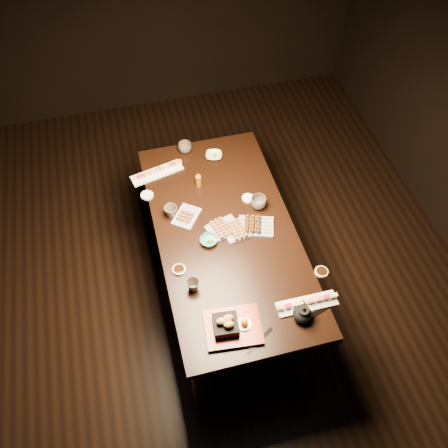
{
  "coord_description": "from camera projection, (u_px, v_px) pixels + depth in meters",
  "views": [
    {
      "loc": [
        -0.41,
        -1.87,
        3.35
      ],
      "look_at": [
        0.1,
        0.11,
        0.77
      ],
      "focal_mm": 40.0,
      "sensor_mm": 36.0,
      "label": 1
    }
  ],
  "objects": [
    {
      "name": "sushi_platter_far",
      "position": [
        157.0,
        171.0,
        3.59
      ],
      "size": [
        0.4,
        0.19,
        0.05
      ],
      "primitive_type": null,
      "rotation": [
        0.0,
        0.0,
        3.38
      ],
      "color": "white",
      "rests_on": "dining_table"
    },
    {
      "name": "sushi_platter_near",
      "position": [
        307.0,
        302.0,
        2.92
      ],
      "size": [
        0.37,
        0.1,
        0.04
      ],
      "primitive_type": null,
      "rotation": [
        0.0,
        0.0,
        -0.01
      ],
      "color": "white",
      "rests_on": "dining_table"
    },
    {
      "name": "edamame_bowl_green",
      "position": [
        209.0,
        241.0,
        3.21
      ],
      "size": [
        0.13,
        0.13,
        0.04
      ],
      "primitive_type": "imported",
      "rotation": [
        0.0,
        0.0,
        0.11
      ],
      "color": "#2C8771",
      "rests_on": "dining_table"
    },
    {
      "name": "teapot",
      "position": [
        303.0,
        313.0,
        2.84
      ],
      "size": [
        0.14,
        0.14,
        0.11
      ],
      "primitive_type": null,
      "rotation": [
        0.0,
        0.0,
        -0.07
      ],
      "color": "black",
      "rests_on": "dining_table"
    },
    {
      "name": "yakitori_plate_center",
      "position": [
        223.0,
        227.0,
        3.27
      ],
      "size": [
        0.24,
        0.2,
        0.05
      ],
      "primitive_type": null,
      "rotation": [
        0.0,
        0.0,
        0.28
      ],
      "color": "#828EB6",
      "rests_on": "dining_table"
    },
    {
      "name": "sauce_dish_east",
      "position": [
        248.0,
        198.0,
        3.45
      ],
      "size": [
        0.09,
        0.09,
        0.01
      ],
      "primitive_type": "cylinder",
      "rotation": [
        0.0,
        0.0,
        0.09
      ],
      "color": "white",
      "rests_on": "dining_table"
    },
    {
      "name": "edamame_bowl_cream",
      "position": [
        214.0,
        156.0,
        3.7
      ],
      "size": [
        0.14,
        0.14,
        0.03
      ],
      "primitive_type": "imported",
      "rotation": [
        0.0,
        0.0,
        -0.24
      ],
      "color": "beige",
      "rests_on": "dining_table"
    },
    {
      "name": "teacup_near_left",
      "position": [
        193.0,
        285.0,
        2.98
      ],
      "size": [
        0.11,
        0.11,
        0.08
      ],
      "primitive_type": "imported",
      "rotation": [
        0.0,
        0.0,
        0.54
      ],
      "color": "#494038",
      "rests_on": "dining_table"
    },
    {
      "name": "sauce_dish_west",
      "position": [
        179.0,
        270.0,
        3.08
      ],
      "size": [
        0.09,
        0.09,
        0.01
      ],
      "primitive_type": "cylinder",
      "rotation": [
        0.0,
        0.0,
        0.09
      ],
      "color": "white",
      "rests_on": "dining_table"
    },
    {
      "name": "sauce_dish_se",
      "position": [
        321.0,
        272.0,
        3.07
      ],
      "size": [
        0.11,
        0.11,
        0.01
      ],
      "primitive_type": "cylinder",
      "rotation": [
        0.0,
        0.0,
        0.53
      ],
      "color": "white",
      "rests_on": "dining_table"
    },
    {
      "name": "teacup_mid_right",
      "position": [
        258.0,
        203.0,
        3.38
      ],
      "size": [
        0.14,
        0.14,
        0.09
      ],
      "primitive_type": "imported",
      "rotation": [
        0.0,
        0.0,
        0.38
      ],
      "color": "#494038",
      "rests_on": "dining_table"
    },
    {
      "name": "teacup_far_right",
      "position": [
        185.0,
        147.0,
        3.72
      ],
      "size": [
        0.12,
        0.12,
        0.08
      ],
      "primitive_type": "imported",
      "rotation": [
        0.0,
        0.0,
        0.24
      ],
      "color": "#494038",
      "rests_on": "dining_table"
    },
    {
      "name": "tempura_tray",
      "position": [
        233.0,
        324.0,
        2.8
      ],
      "size": [
        0.34,
        0.29,
        0.12
      ],
      "primitive_type": null,
      "rotation": [
        0.0,
        0.0,
        -0.1
      ],
      "color": "black",
      "rests_on": "dining_table"
    },
    {
      "name": "teacup_far_left",
      "position": [
        171.0,
        211.0,
        3.33
      ],
      "size": [
        0.12,
        0.12,
        0.08
      ],
      "primitive_type": "imported",
      "rotation": [
        0.0,
        0.0,
        0.51
      ],
      "color": "#494038",
      "rests_on": "dining_table"
    },
    {
      "name": "yakitori_plate_left",
      "position": [
        186.0,
        215.0,
        3.33
      ],
      "size": [
        0.23,
        0.24,
        0.05
      ],
      "primitive_type": null,
      "rotation": [
        0.0,
        0.0,
        0.93
      ],
      "color": "#828EB6",
      "rests_on": "dining_table"
    },
    {
      "name": "chopsticks_near",
      "position": [
        260.0,
        341.0,
        2.79
      ],
      "size": [
        0.19,
        0.13,
        0.01
      ],
      "primitive_type": null,
      "rotation": [
        0.0,
        0.0,
        0.57
      ],
      "color": "black",
      "rests_on": "dining_table"
    },
    {
      "name": "condiment_bottle",
      "position": [
        198.0,
        180.0,
        3.48
      ],
      "size": [
        0.05,
        0.05,
        0.12
      ],
      "primitive_type": "cylinder",
      "rotation": [
        0.0,
        0.0,
        0.19
      ],
      "color": "brown",
      "rests_on": "dining_table"
    },
    {
      "name": "chopsticks_se",
      "position": [
        318.0,
        312.0,
        2.9
      ],
      "size": [
        0.23,
        0.09,
        0.01
      ],
      "primitive_type": null,
      "rotation": [
        0.0,
        0.0,
        0.32
      ],
      "color": "black",
      "rests_on": "dining_table"
    },
    {
      "name": "tsukune_plate",
      "position": [
        256.0,
        224.0,
        3.28
      ],
      "size": [
        0.27,
        0.23,
        0.06
      ],
      "primitive_type": null,
      "rotation": [
        0.0,
        0.0,
        -0.32
      ],
      "color": "#828EB6",
      "rests_on": "dining_table"
    },
    {
      "name": "ground",
      "position": [
        215.0,
        301.0,
        3.81
      ],
      "size": [
        5.0,
        5.0,
        0.0
      ],
      "primitive_type": "plane",
      "color": "black",
      "rests_on": "ground"
    },
    {
      "name": "dining_table",
      "position": [
        226.0,
        264.0,
        3.57
      ],
      "size": [
        1.23,
        1.94,
        0.75
      ],
      "primitive_type": "cube",
      "rotation": [
        0.0,
        0.0,
        0.2
      ],
      "color": "black",
      "rests_on": "ground"
    },
    {
      "name": "yakitori_plate_right",
      "position": [
        240.0,
        229.0,
        3.26
      ],
      "size": [
        0.23,
        0.19,
        0.05
      ],
      "primitive_type": null,
      "rotation": [
        0.0,
        0.0,
        0.17
      ],
      "color": "#828EB6",
      "rests_on": "dining_table"
    },
    {
      "name": "sauce_dish_nw",
      "position": [
        147.0,
        195.0,
        3.46
      ],
      "size": [
        0.11,
        0.11,
        0.02
      ],
      "primitive_type": "cylinder",
      "rotation": [
        0.0,
        0.0,
        0.35
      ],
      "color": "white",
      "rests_on": "dining_table"
    }
  ]
}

